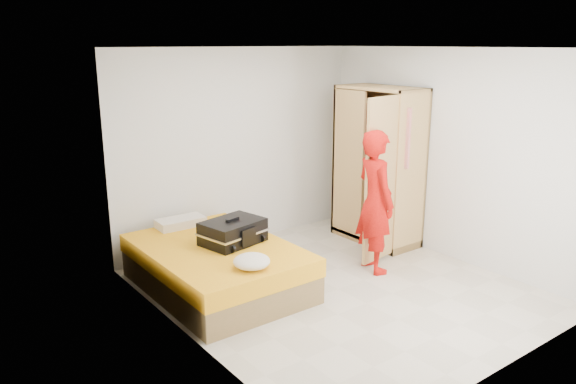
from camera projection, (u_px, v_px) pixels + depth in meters
room at (341, 175)px, 5.90m from camera, size 4.00×4.02×2.60m
bed at (217, 267)px, 6.19m from camera, size 1.42×2.02×0.50m
wardrobe at (378, 171)px, 7.48m from camera, size 1.17×1.27×2.10m
person at (375, 202)px, 6.57m from camera, size 0.54×0.70×1.70m
suitcase at (233, 232)px, 6.19m from camera, size 0.75×0.61×0.29m
round_cushion at (252, 261)px, 5.51m from camera, size 0.37×0.37×0.14m
pillow at (181, 222)px, 6.77m from camera, size 0.58×0.31×0.10m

